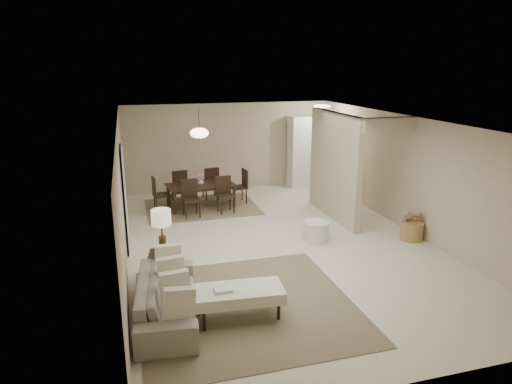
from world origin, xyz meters
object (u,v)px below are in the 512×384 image
object	(u,v)px
side_table	(164,268)
wicker_basket	(412,231)
pantry_cabinet	(309,151)
ottoman_bench	(238,294)
dining_table	(201,196)
round_pouf	(316,231)
sofa	(167,298)

from	to	relation	value
side_table	wicker_basket	size ratio (longest dim) A/B	1.16
pantry_cabinet	wicker_basket	world-z (taller)	pantry_cabinet
ottoman_bench	dining_table	bearing A→B (deg)	91.00
pantry_cabinet	round_pouf	xyz separation A→B (m)	(-1.55, -4.25, -0.84)
pantry_cabinet	round_pouf	bearing A→B (deg)	-110.01
pantry_cabinet	ottoman_bench	distance (m)	7.76
side_table	dining_table	world-z (taller)	dining_table
sofa	ottoman_bench	bearing A→B (deg)	-100.84
side_table	dining_table	size ratio (longest dim) A/B	0.31
sofa	ottoman_bench	distance (m)	1.03
dining_table	wicker_basket	bearing A→B (deg)	-47.75
sofa	ottoman_bench	size ratio (longest dim) A/B	1.55
ottoman_bench	pantry_cabinet	bearing A→B (deg)	65.19
round_pouf	ottoman_bench	bearing A→B (deg)	-132.49
ottoman_bench	round_pouf	distance (m)	3.36
dining_table	pantry_cabinet	bearing A→B (deg)	14.49
pantry_cabinet	sofa	distance (m)	8.06
pantry_cabinet	ottoman_bench	size ratio (longest dim) A/B	1.57
sofa	round_pouf	bearing A→B (deg)	-50.10
pantry_cabinet	wicker_basket	size ratio (longest dim) A/B	4.61
pantry_cabinet	ottoman_bench	world-z (taller)	pantry_cabinet
wicker_basket	pantry_cabinet	bearing A→B (deg)	94.82
sofa	round_pouf	size ratio (longest dim) A/B	3.91
round_pouf	wicker_basket	distance (m)	2.01
ottoman_bench	wicker_basket	bearing A→B (deg)	29.97
sofa	wicker_basket	xyz separation A→B (m)	(5.20, 1.69, -0.11)
pantry_cabinet	wicker_basket	distance (m)	4.83
side_table	wicker_basket	distance (m)	5.18
side_table	round_pouf	world-z (taller)	side_table
side_table	round_pouf	distance (m)	3.37
sofa	dining_table	xyz separation A→B (m)	(1.34, 5.14, -0.01)
sofa	round_pouf	world-z (taller)	sofa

